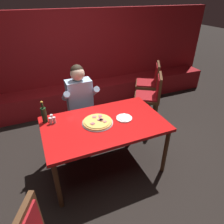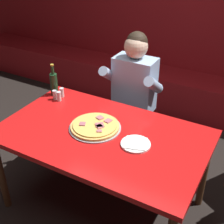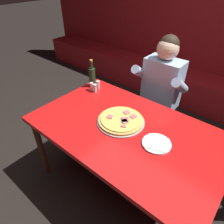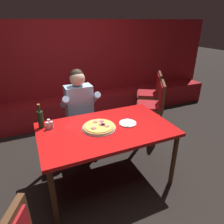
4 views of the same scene
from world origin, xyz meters
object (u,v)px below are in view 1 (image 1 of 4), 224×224
beer_bottle (44,114)px  diner_seated_blue_shirt (81,103)px  plate_white_paper (124,118)px  shaker_oregano (52,118)px  shaker_black_pepper (51,121)px  dining_chair_far_right (150,81)px  shaker_parmesan (54,120)px  pizza (98,122)px  main_dining_table (104,127)px  dining_chair_far_left (151,94)px

beer_bottle → diner_seated_blue_shirt: 0.70m
plate_white_paper → diner_seated_blue_shirt: diner_seated_blue_shirt is taller
shaker_oregano → beer_bottle: bearing=178.4°
shaker_black_pepper → dining_chair_far_right: bearing=25.9°
shaker_parmesan → shaker_oregano: bearing=107.2°
plate_white_paper → dining_chair_far_right: (1.23, 1.29, -0.17)m
pizza → plate_white_paper: bearing=-5.9°
diner_seated_blue_shirt → dining_chair_far_right: 1.73m
main_dining_table → pizza: (-0.08, 0.03, 0.09)m
shaker_parmesan → dining_chair_far_left: dining_chair_far_left is taller
main_dining_table → shaker_black_pepper: bearing=158.7°
shaker_oregano → dining_chair_far_right: dining_chair_far_right is taller
dining_chair_far_right → dining_chair_far_left: (-0.32, -0.53, -0.00)m
plate_white_paper → shaker_parmesan: shaker_parmesan is taller
shaker_oregano → diner_seated_blue_shirt: 0.62m
pizza → beer_bottle: 0.68m
beer_bottle → dining_chair_far_right: 2.41m
main_dining_table → shaker_parmesan: size_ratio=17.83×
beer_bottle → pizza: bearing=-25.5°
pizza → shaker_parmesan: 0.54m
beer_bottle → shaker_oregano: (0.08, -0.00, -0.07)m
dining_chair_far_left → shaker_parmesan: bearing=-164.0°
pizza → shaker_oregano: (-0.52, 0.29, 0.02)m
shaker_black_pepper → dining_chair_far_right: 2.38m
dining_chair_far_right → plate_white_paper: bearing=-133.8°
main_dining_table → plate_white_paper: plate_white_paper is taller
pizza → diner_seated_blue_shirt: bearing=92.8°
pizza → shaker_parmesan: shaker_parmesan is taller
plate_white_paper → dining_chair_far_left: size_ratio=0.22×
main_dining_table → shaker_parmesan: shaker_parmesan is taller
shaker_oregano → dining_chair_far_left: bearing=13.7°
shaker_oregano → dining_chair_far_right: bearing=24.6°
diner_seated_blue_shirt → dining_chair_far_right: bearing=19.9°
beer_bottle → diner_seated_blue_shirt: diner_seated_blue_shirt is taller
shaker_black_pepper → diner_seated_blue_shirt: bearing=41.2°
diner_seated_blue_shirt → dining_chair_far_left: (1.30, 0.06, -0.13)m
plate_white_paper → shaker_oregano: (-0.88, 0.32, 0.03)m
diner_seated_blue_shirt → dining_chair_far_right: (1.62, 0.59, -0.13)m
pizza → shaker_parmesan: size_ratio=4.57×
main_dining_table → shaker_oregano: (-0.60, 0.31, 0.11)m
plate_white_paper → diner_seated_blue_shirt: 0.80m
diner_seated_blue_shirt → beer_bottle: bearing=-146.6°
main_dining_table → dining_chair_far_right: 1.98m
plate_white_paper → shaker_black_pepper: 0.94m
main_dining_table → plate_white_paper: 0.29m
pizza → shaker_black_pepper: size_ratio=4.57×
plate_white_paper → shaker_oregano: 0.93m
shaker_oregano → diner_seated_blue_shirt: (0.49, 0.38, -0.07)m
beer_bottle → diner_seated_blue_shirt: size_ratio=0.23×
pizza → dining_chair_far_right: (1.59, 1.25, -0.18)m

